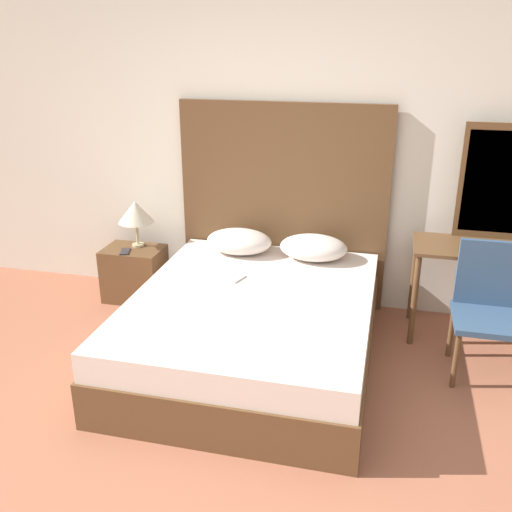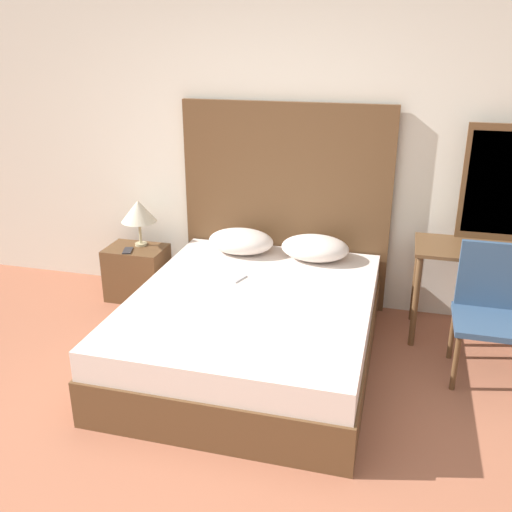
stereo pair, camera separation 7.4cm
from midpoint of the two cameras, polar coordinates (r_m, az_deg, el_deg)
name	(u,v)px [view 1 (the left image)]	position (r m, az deg, el deg)	size (l,w,h in m)	color
ground_plane	(182,494)	(3.14, -8.14, -22.50)	(16.00, 16.00, 0.00)	#9E5B42
wall_back	(281,142)	(4.68, 2.06, 11.28)	(10.00, 0.06, 2.70)	silver
bed	(253,328)	(4.01, -0.88, -7.23)	(1.63, 2.01, 0.50)	brown
headboard	(283,206)	(4.72, 2.23, 4.99)	(1.71, 0.05, 1.68)	brown
pillow_left	(239,241)	(4.62, -2.16, 1.47)	(0.53, 0.38, 0.19)	silver
pillow_right	(313,248)	(4.50, 5.29, 0.85)	(0.53, 0.38, 0.19)	silver
phone_on_bed	(237,279)	(4.14, -2.43, -2.28)	(0.11, 0.16, 0.01)	#B7B7BC
nightstand	(135,274)	(5.05, -12.44, -1.73)	(0.50, 0.36, 0.46)	brown
table_lamp	(136,212)	(4.92, -12.37, 4.29)	(0.30, 0.30, 0.40)	tan
phone_on_nightstand	(125,251)	(4.90, -13.39, 0.44)	(0.11, 0.16, 0.01)	#232328
vanity_desk	(486,263)	(4.45, 21.56, -0.65)	(1.04, 0.50, 0.73)	brown
vanity_mirror	(493,182)	(4.51, 22.17, 6.85)	(0.48, 0.03, 0.85)	brown
chair	(494,303)	(4.10, 22.18, -4.35)	(0.51, 0.46, 0.89)	#334C6B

